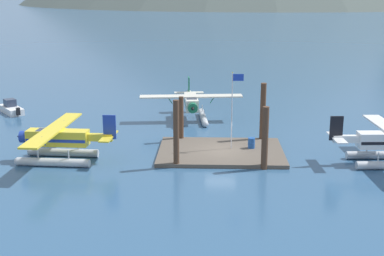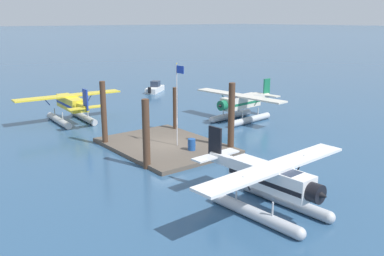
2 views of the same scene
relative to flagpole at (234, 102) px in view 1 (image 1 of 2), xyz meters
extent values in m
plane|color=#2D5175|center=(-0.99, -0.54, -4.27)|extent=(1200.00, 1200.00, 0.00)
cube|color=brown|center=(-0.99, -0.54, -4.12)|extent=(10.24, 7.57, 0.30)
cylinder|color=#4C3323|center=(-4.44, -4.03, -1.66)|extent=(0.45, 0.45, 5.22)
cylinder|color=#4C3323|center=(2.21, -4.25, -1.86)|extent=(0.50, 0.50, 4.81)
cylinder|color=#4C3323|center=(-4.45, 2.96, -2.24)|extent=(0.42, 0.42, 4.05)
cylinder|color=#4C3323|center=(2.72, 3.06, -1.63)|extent=(0.50, 0.50, 5.28)
cylinder|color=silver|center=(-0.12, 0.00, -0.81)|extent=(0.08, 0.08, 6.32)
cube|color=#1E3DB2|center=(0.33, 0.00, 2.00)|extent=(0.90, 0.03, 0.56)
sphere|color=gold|center=(-0.12, 0.00, 2.40)|extent=(0.10, 0.10, 0.10)
cylinder|color=#1E4C99|center=(1.57, 0.12, -3.53)|extent=(0.58, 0.58, 0.88)
torus|color=#1E4C99|center=(1.57, 0.12, -3.53)|extent=(0.62, 0.62, 0.04)
cylinder|color=#B7BABF|center=(-2.62, 10.69, -3.95)|extent=(1.17, 5.64, 0.64)
sphere|color=#B7BABF|center=(-2.36, 7.91, -3.95)|extent=(0.64, 0.64, 0.64)
cylinder|color=#B7BABF|center=(-5.11, 10.46, -3.95)|extent=(1.17, 5.64, 0.64)
sphere|color=#B7BABF|center=(-4.85, 7.67, -3.95)|extent=(0.64, 0.64, 0.64)
cylinder|color=#B7BABF|center=(-2.51, 9.50, -3.28)|extent=(0.10, 0.10, 0.70)
cylinder|color=#B7BABF|center=(-2.74, 11.89, -3.28)|extent=(0.10, 0.10, 0.70)
cylinder|color=#B7BABF|center=(-5.00, 9.26, -3.28)|extent=(0.10, 0.10, 0.70)
cylinder|color=#B7BABF|center=(-5.23, 11.65, -3.28)|extent=(0.10, 0.10, 0.70)
cube|color=silver|center=(-3.87, 10.58, -2.33)|extent=(1.69, 4.90, 1.20)
cube|color=#196B47|center=(-3.87, 10.58, -2.43)|extent=(1.70, 4.80, 0.24)
cube|color=#283347|center=(-3.77, 9.50, -2.00)|extent=(1.15, 1.20, 0.56)
cube|color=silver|center=(-3.84, 10.28, -1.66)|extent=(10.49, 2.38, 0.14)
cylinder|color=#196B47|center=(-1.65, 10.49, -1.99)|extent=(0.63, 0.14, 0.84)
cylinder|color=#196B47|center=(-6.03, 10.07, -1.99)|extent=(0.63, 0.14, 0.84)
cylinder|color=#196B47|center=(-3.61, 7.89, -2.33)|extent=(1.01, 0.69, 0.96)
cone|color=black|center=(-3.57, 7.44, -2.33)|extent=(0.39, 0.38, 0.36)
cube|color=silver|center=(-4.18, 13.81, -2.23)|extent=(0.65, 2.23, 0.56)
cube|color=#196B47|center=(-4.26, 14.71, -1.38)|extent=(0.21, 1.01, 1.90)
cube|color=silver|center=(-4.25, 14.61, -2.13)|extent=(3.26, 1.10, 0.10)
cylinder|color=#B7BABF|center=(11.82, -1.50, -3.95)|extent=(5.63, 0.93, 0.64)
cylinder|color=#B7BABF|center=(10.62, -1.56, -3.28)|extent=(0.10, 0.10, 0.70)
cylinder|color=#B7BABF|center=(10.75, -4.06, -3.28)|extent=(0.10, 0.10, 0.70)
cylinder|color=black|center=(12.07, -0.53, -1.99)|extent=(0.11, 0.63, 0.84)
cube|color=white|center=(8.64, -2.92, -2.23)|extent=(2.22, 0.55, 0.56)
cube|color=black|center=(7.74, -2.96, -1.38)|extent=(1.00, 0.17, 1.90)
cube|color=white|center=(7.84, -2.96, -2.13)|extent=(0.96, 3.24, 0.10)
cylinder|color=#B7BABF|center=(-13.85, -4.24, -3.95)|extent=(5.63, 0.95, 0.64)
sphere|color=#B7BABF|center=(-16.64, -4.09, -3.95)|extent=(0.64, 0.64, 0.64)
cylinder|color=#B7BABF|center=(-13.71, -1.75, -3.95)|extent=(5.63, 0.95, 0.64)
sphere|color=#B7BABF|center=(-16.50, -1.59, -3.95)|extent=(0.64, 0.64, 0.64)
cylinder|color=#B7BABF|center=(-15.04, -4.18, -3.28)|extent=(0.10, 0.10, 0.70)
cylinder|color=#B7BABF|center=(-12.65, -4.31, -3.28)|extent=(0.10, 0.10, 0.70)
cylinder|color=#B7BABF|center=(-14.90, -1.68, -3.28)|extent=(0.10, 0.10, 0.70)
cylinder|color=#B7BABF|center=(-12.51, -1.81, -3.28)|extent=(0.10, 0.10, 0.70)
cube|color=yellow|center=(-13.78, -2.99, -2.33)|extent=(4.86, 1.51, 1.20)
cube|color=#1E389E|center=(-13.78, -2.99, -2.43)|extent=(4.77, 1.52, 0.24)
cube|color=#283347|center=(-14.85, -2.93, -2.00)|extent=(1.16, 1.11, 0.56)
cube|color=yellow|center=(-14.08, -2.98, -1.66)|extent=(1.98, 10.46, 0.14)
cylinder|color=#1E389E|center=(-14.20, -5.17, -1.99)|extent=(0.11, 0.63, 0.84)
cylinder|color=#1E389E|center=(-13.95, -0.78, -1.99)|extent=(0.11, 0.63, 0.84)
cylinder|color=#1E389E|center=(-16.47, -2.84, -2.33)|extent=(0.65, 0.99, 0.96)
cone|color=black|center=(-16.92, -2.82, -2.33)|extent=(0.37, 0.38, 0.36)
cube|color=yellow|center=(-10.53, -3.18, -2.23)|extent=(2.22, 0.56, 0.56)
cube|color=#1E389E|center=(-9.63, -3.23, -1.38)|extent=(1.01, 0.18, 1.90)
cube|color=yellow|center=(-9.73, -3.22, -2.13)|extent=(0.98, 3.24, 0.10)
cube|color=silver|center=(-23.64, 13.27, -3.92)|extent=(3.78, 4.23, 0.70)
sphere|color=silver|center=(-24.94, 14.91, -3.92)|extent=(0.70, 0.70, 0.70)
cube|color=#283347|center=(-23.83, 13.50, -3.17)|extent=(1.61, 1.62, 0.80)
cube|color=black|center=(-22.23, 11.48, -3.67)|extent=(0.48, 0.47, 0.80)
camera|label=1|loc=(-1.89, -42.13, 8.98)|focal=49.31mm
camera|label=2|loc=(25.53, -18.58, 5.65)|focal=39.43mm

